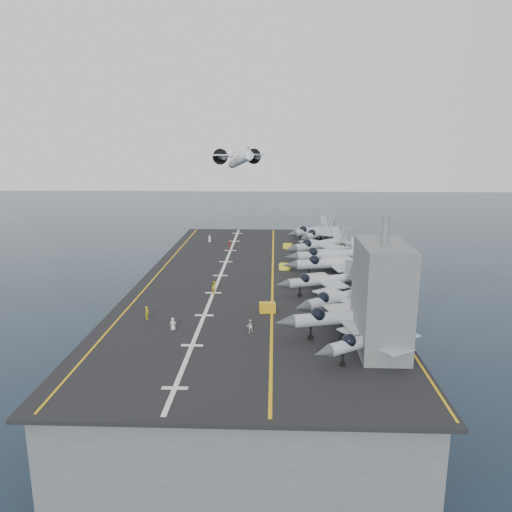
{
  "coord_description": "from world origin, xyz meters",
  "views": [
    {
      "loc": [
        3.23,
        -82.45,
        33.11
      ],
      "look_at": [
        0.0,
        4.0,
        13.0
      ],
      "focal_mm": 35.0,
      "sensor_mm": 36.0,
      "label": 1
    }
  ],
  "objects_px": {
    "tow_cart_a": "(267,307)",
    "transport_plane": "(240,160)",
    "island_superstructure": "(382,284)",
    "fighter_jet_0": "(369,339)"
  },
  "relations": [
    {
      "from": "tow_cart_a",
      "to": "fighter_jet_0",
      "type": "bearing_deg",
      "value": -52.5
    },
    {
      "from": "island_superstructure",
      "to": "transport_plane",
      "type": "bearing_deg",
      "value": 103.8
    },
    {
      "from": "fighter_jet_0",
      "to": "transport_plane",
      "type": "height_order",
      "value": "transport_plane"
    },
    {
      "from": "island_superstructure",
      "to": "tow_cart_a",
      "type": "relative_size",
      "value": 6.51
    },
    {
      "from": "island_superstructure",
      "to": "fighter_jet_0",
      "type": "distance_m",
      "value": 6.1
    },
    {
      "from": "tow_cart_a",
      "to": "transport_plane",
      "type": "xyz_separation_m",
      "value": [
        -8.7,
        75.15,
        16.78
      ]
    },
    {
      "from": "island_superstructure",
      "to": "fighter_jet_0",
      "type": "relative_size",
      "value": 0.97
    },
    {
      "from": "island_superstructure",
      "to": "tow_cart_a",
      "type": "distance_m",
      "value": 18.51
    },
    {
      "from": "fighter_jet_0",
      "to": "tow_cart_a",
      "type": "bearing_deg",
      "value": 127.5
    },
    {
      "from": "island_superstructure",
      "to": "fighter_jet_0",
      "type": "height_order",
      "value": "island_superstructure"
    }
  ]
}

